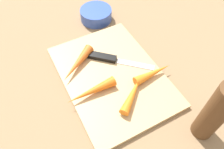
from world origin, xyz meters
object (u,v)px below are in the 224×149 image
at_px(cutting_board, 112,76).
at_px(carrot_short, 133,93).
at_px(carrot_long, 77,63).
at_px(pepper_grinder, 215,113).
at_px(small_bowl, 96,15).
at_px(knife, 106,57).
at_px(carrot_longest, 92,91).
at_px(carrot_shortest, 153,73).

distance_m(cutting_board, carrot_short, 0.09).
height_order(carrot_long, pepper_grinder, pepper_grinder).
bearing_deg(pepper_grinder, small_bowl, 4.86).
bearing_deg(knife, carrot_longest, -91.59).
relative_size(knife, carrot_longest, 1.21).
bearing_deg(cutting_board, small_bowl, -15.73).
bearing_deg(pepper_grinder, carrot_shortest, 5.31).
bearing_deg(carrot_long, carrot_shortest, 107.74).
height_order(knife, carrot_long, carrot_long).
distance_m(knife, carrot_long, 0.09).
bearing_deg(pepper_grinder, carrot_long, 30.94).
height_order(small_bowl, pepper_grinder, pepper_grinder).
bearing_deg(carrot_shortest, small_bowl, 92.52).
distance_m(knife, carrot_short, 0.15).
relative_size(cutting_board, carrot_shortest, 3.11).
height_order(cutting_board, pepper_grinder, pepper_grinder).
bearing_deg(cutting_board, pepper_grinder, -154.72).
xyz_separation_m(carrot_shortest, pepper_grinder, (-0.18, -0.02, 0.06)).
relative_size(knife, small_bowl, 1.48).
relative_size(carrot_long, pepper_grinder, 0.76).
relative_size(carrot_short, carrot_longest, 0.94).
xyz_separation_m(knife, small_bowl, (0.19, -0.06, 0.00)).
relative_size(carrot_short, small_bowl, 1.16).
height_order(carrot_long, carrot_longest, carrot_long).
xyz_separation_m(cutting_board, carrot_short, (-0.09, -0.02, 0.02)).
height_order(cutting_board, carrot_long, carrot_long).
distance_m(carrot_long, carrot_shortest, 0.21).
bearing_deg(cutting_board, carrot_short, -169.52).
distance_m(carrot_longest, carrot_shortest, 0.17).
distance_m(carrot_longest, pepper_grinder, 0.29).
bearing_deg(carrot_short, small_bowl, 42.99).
distance_m(small_bowl, pepper_grinder, 0.50).
distance_m(carrot_long, pepper_grinder, 0.37).
height_order(carrot_long, carrot_shortest, carrot_long).
bearing_deg(knife, pepper_grinder, -28.97).
height_order(cutting_board, carrot_longest, carrot_longest).
distance_m(cutting_board, carrot_longest, 0.09).
relative_size(carrot_long, small_bowl, 1.23).
height_order(carrot_shortest, small_bowl, small_bowl).
xyz_separation_m(knife, carrot_long, (0.01, 0.08, 0.01)).
bearing_deg(knife, carrot_shortest, -11.93).
height_order(cutting_board, carrot_shortest, carrot_shortest).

